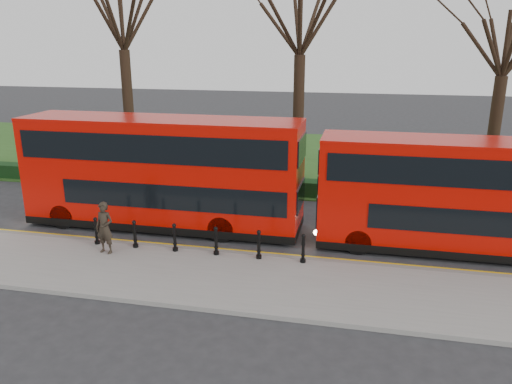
% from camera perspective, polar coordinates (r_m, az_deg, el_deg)
% --- Properties ---
extents(ground, '(120.00, 120.00, 0.00)m').
position_cam_1_polar(ground, '(19.42, -5.22, -5.77)').
color(ground, '#28282B').
rests_on(ground, ground).
extents(pavement, '(60.00, 4.00, 0.15)m').
position_cam_1_polar(pavement, '(16.81, -8.30, -9.35)').
color(pavement, gray).
rests_on(pavement, ground).
extents(kerb, '(60.00, 0.25, 0.16)m').
position_cam_1_polar(kerb, '(18.52, -6.15, -6.71)').
color(kerb, slate).
rests_on(kerb, ground).
extents(grass_verge, '(60.00, 18.00, 0.06)m').
position_cam_1_polar(grass_verge, '(33.38, 2.43, 4.00)').
color(grass_verge, '#294F1A').
rests_on(grass_verge, ground).
extents(hedge, '(60.00, 0.90, 0.80)m').
position_cam_1_polar(hedge, '(25.49, -0.72, 0.80)').
color(hedge, black).
rests_on(hedge, ground).
extents(yellow_line_outer, '(60.00, 0.10, 0.01)m').
position_cam_1_polar(yellow_line_outer, '(18.81, -5.86, -6.55)').
color(yellow_line_outer, yellow).
rests_on(yellow_line_outer, ground).
extents(yellow_line_inner, '(60.00, 0.10, 0.01)m').
position_cam_1_polar(yellow_line_inner, '(18.98, -5.67, -6.32)').
color(yellow_line_inner, yellow).
rests_on(yellow_line_inner, ground).
extents(tree_left, '(8.13, 8.13, 12.71)m').
position_cam_1_polar(tree_left, '(30.30, -15.17, 19.71)').
color(tree_left, black).
rests_on(tree_left, ground).
extents(tree_mid, '(7.87, 7.87, 12.30)m').
position_cam_1_polar(tree_mid, '(27.34, 5.15, 19.94)').
color(tree_mid, black).
rests_on(tree_mid, ground).
extents(tree_right, '(6.76, 6.76, 10.57)m').
position_cam_1_polar(tree_right, '(27.85, 26.78, 15.61)').
color(tree_right, black).
rests_on(tree_right, ground).
extents(bollard_row, '(7.91, 0.15, 1.00)m').
position_cam_1_polar(bollard_row, '(18.03, -6.96, -5.42)').
color(bollard_row, black).
rests_on(bollard_row, pavement).
extents(bus_lead, '(11.38, 2.61, 4.53)m').
position_cam_1_polar(bus_lead, '(20.69, -10.67, 2.10)').
color(bus_lead, '#BC0B02').
rests_on(bus_lead, ground).
extents(bus_rear, '(10.43, 2.40, 4.15)m').
position_cam_1_polar(bus_rear, '(19.37, 22.85, -0.57)').
color(bus_rear, '#BC0B02').
rests_on(bus_rear, ground).
extents(pedestrian, '(0.75, 0.54, 1.89)m').
position_cam_1_polar(pedestrian, '(18.54, -16.92, -3.94)').
color(pedestrian, black).
rests_on(pedestrian, pavement).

